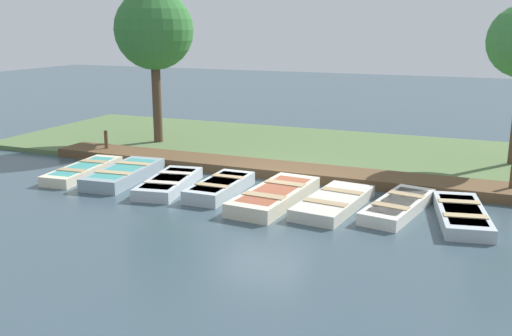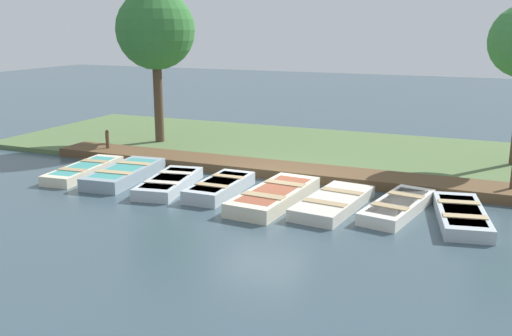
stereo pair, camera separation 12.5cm
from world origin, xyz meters
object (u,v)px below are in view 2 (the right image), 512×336
Objects in this scene: rowboat_5 at (333,202)px; rowboat_7 at (461,215)px; rowboat_1 at (125,173)px; rowboat_0 at (84,170)px; mooring_post_near at (108,143)px; rowboat_6 at (398,206)px; rowboat_3 at (220,187)px; rowboat_2 at (169,183)px; rowboat_4 at (275,196)px; park_tree_far_left at (155,31)px.

rowboat_5 is 1.03× the size of rowboat_7.
rowboat_1 is 1.02× the size of rowboat_5.
rowboat_0 is 2.68m from mooring_post_near.
rowboat_6 reaches higher than rowboat_0.
rowboat_3 reaches higher than rowboat_7.
rowboat_3 is (0.15, 4.83, 0.03)m from rowboat_0.
rowboat_2 reaches higher than rowboat_7.
rowboat_3 is 0.83× the size of rowboat_6.
rowboat_5 is (0.21, 8.09, -0.00)m from rowboat_0.
rowboat_4 reaches higher than rowboat_2.
rowboat_2 reaches higher than rowboat_5.
mooring_post_near is (-2.84, -7.49, 0.29)m from rowboat_4.
park_tree_far_left reaches higher than rowboat_2.
park_tree_far_left is (-5.15, -6.78, 4.15)m from rowboat_4.
rowboat_1 reaches higher than rowboat_7.
rowboat_2 is 7.92m from rowboat_7.
rowboat_6 is 1.51m from rowboat_7.
rowboat_4 reaches higher than rowboat_6.
rowboat_7 is at bearing 78.41° from mooring_post_near.
rowboat_1 reaches higher than rowboat_6.
rowboat_2 reaches higher than rowboat_0.
rowboat_4 is at bearing 81.87° from rowboat_0.
rowboat_5 is (0.06, 3.27, -0.03)m from rowboat_3.
rowboat_5 is 9.45m from mooring_post_near.
rowboat_1 reaches higher than rowboat_5.
mooring_post_near is (-2.63, -5.79, 0.29)m from rowboat_3.
rowboat_7 is (0.02, 9.66, -0.04)m from rowboat_1.
rowboat_4 is at bearing 83.02° from rowboat_3.
rowboat_7 is (0.12, 1.51, 0.00)m from rowboat_6.
rowboat_2 reaches higher than rowboat_6.
mooring_post_near is 0.16× the size of park_tree_far_left.
rowboat_6 is at bearing -105.59° from rowboat_7.
rowboat_3 is (0.16, 3.31, -0.01)m from rowboat_1.
rowboat_5 is at bearing 82.61° from rowboat_1.
mooring_post_near is at bearing -132.59° from rowboat_2.
rowboat_4 is 3.17m from rowboat_6.
mooring_post_near reaches higher than rowboat_1.
mooring_post_near is (-2.47, -2.48, 0.28)m from rowboat_1.
rowboat_1 is 3.37× the size of mooring_post_near.
rowboat_3 is 1.72m from rowboat_4.
park_tree_far_left is (-4.80, -0.25, 4.19)m from rowboat_0.
rowboat_7 is at bearing 84.93° from rowboat_0.
rowboat_2 is 1.57m from rowboat_3.
rowboat_6 is at bearing 102.97° from rowboat_4.
rowboat_2 is at bearing -86.88° from rowboat_4.
rowboat_5 is at bearing -67.54° from rowboat_6.
rowboat_0 is 1.52m from rowboat_1.
mooring_post_near is at bearing -163.87° from rowboat_0.
rowboat_3 is at bearing 45.71° from park_tree_far_left.
rowboat_1 reaches higher than rowboat_2.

